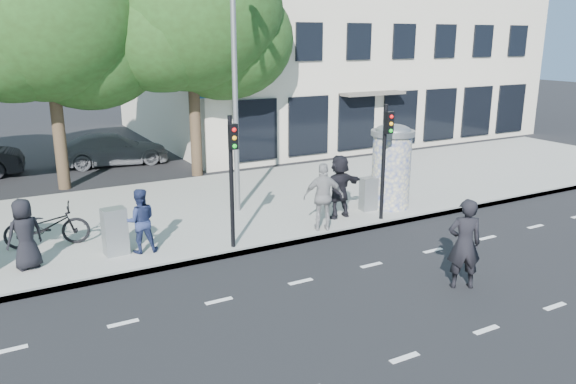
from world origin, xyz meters
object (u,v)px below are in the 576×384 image
ped_c (140,221)px  ped_f (339,186)px  cabinet_left (115,231)px  cabinet_right (369,194)px  car_right (113,149)px  street_lamp (235,58)px  traffic_pole_near (232,169)px  ped_e (324,197)px  man_road (464,244)px  bicycle (47,226)px  ad_column_right (391,164)px  traffic_pole_far (385,150)px  ped_a (25,234)px

ped_c → ped_f: bearing=-171.3°
cabinet_left → cabinet_right: (7.75, -0.03, -0.08)m
car_right → ped_c: bearing=176.9°
cabinet_right → street_lamp: bearing=157.5°
traffic_pole_near → ped_c: bearing=159.0°
traffic_pole_near → ped_e: 2.97m
ped_e → car_right: size_ratio=0.41×
traffic_pole_near → man_road: bearing=-50.4°
ped_e → bicycle: (-6.93, 2.34, -0.41)m
ped_e → bicycle: ped_e is taller
ad_column_right → man_road: ad_column_right is taller
traffic_pole_near → cabinet_right: bearing=10.9°
traffic_pole_far → cabinet_right: size_ratio=3.28×
traffic_pole_near → bicycle: 5.05m
street_lamp → ped_a: bearing=-164.0°
ped_c → man_road: bearing=147.0°
bicycle → ped_f: bearing=-91.3°
ped_a → cabinet_left: bearing=158.3°
ped_c → cabinet_left: ped_c is taller
street_lamp → ped_e: 4.81m
traffic_pole_near → cabinet_right: traffic_pole_near is taller
traffic_pole_near → ped_f: size_ratio=1.78×
traffic_pole_near → ad_column_right: bearing=8.9°
ad_column_right → street_lamp: bearing=156.3°
street_lamp → ped_a: street_lamp is taller
traffic_pole_far → ped_c: traffic_pole_far is taller
ad_column_right → car_right: (-6.22, 11.25, -0.86)m
ped_e → man_road: (0.84, -4.41, -0.08)m
street_lamp → cabinet_left: 6.09m
ped_a → car_right: ped_a is taller
ped_e → street_lamp: bearing=-40.2°
traffic_pole_near → street_lamp: street_lamp is taller
car_right → bicycle: bearing=164.6°
ped_c → ped_a: bearing=3.7°
street_lamp → ped_f: (2.38, -2.04, -3.69)m
bicycle → car_right: size_ratio=0.44×
street_lamp → car_right: 10.35m
ped_e → cabinet_left: 5.60m
ped_a → cabinet_right: 9.76m
bicycle → cabinet_left: bearing=-124.8°
ad_column_right → cabinet_left: bearing=179.4°
ped_c → man_road: man_road is taller
ped_c → bicycle: size_ratio=0.79×
ad_column_right → traffic_pole_near: 5.91m
traffic_pole_far → bicycle: (-8.98, 2.40, -1.53)m
man_road → bicycle: man_road is taller
traffic_pole_near → man_road: (3.60, -4.35, -1.21)m
ad_column_right → man_road: (-2.20, -5.26, -0.51)m
ped_a → ped_c: ped_a is taller
man_road → bicycle: size_ratio=0.98×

